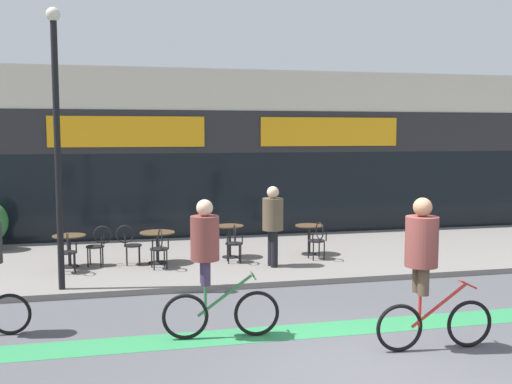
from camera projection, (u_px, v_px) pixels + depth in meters
name	position (u px, v px, depth m)	size (l,w,h in m)	color
ground_plane	(378.00, 375.00, 7.64)	(120.00, 120.00, 0.00)	#4C4C51
sidewalk_slab	(254.00, 257.00, 14.67)	(40.00, 5.50, 0.12)	slate
storefront_facade	(221.00, 153.00, 19.01)	(40.00, 4.06, 4.89)	beige
bike_lane_stripe	(329.00, 329.00, 9.42)	(36.00, 0.70, 0.01)	#2D844C
bistro_table_0	(69.00, 244.00, 13.23)	(0.72, 0.72, 0.71)	black
bistro_table_1	(157.00, 241.00, 13.61)	(0.79, 0.79, 0.72)	black
bistro_table_2	(230.00, 235.00, 14.25)	(0.66, 0.66, 0.77)	black
bistro_table_3	(309.00, 234.00, 14.60)	(0.68, 0.68, 0.72)	black
cafe_chair_0_near	(67.00, 249.00, 12.62)	(0.45, 0.60, 0.90)	black
cafe_chair_0_side	(98.00, 243.00, 13.36)	(0.60, 0.45, 0.90)	black
cafe_chair_1_near	(160.00, 246.00, 13.01)	(0.45, 0.60, 0.90)	black
cafe_chair_1_side	(129.00, 242.00, 13.47)	(0.58, 0.41, 0.90)	black
cafe_chair_2_near	(234.00, 241.00, 13.64)	(0.43, 0.59, 0.90)	black
cafe_chair_3_near	(318.00, 238.00, 14.00)	(0.44, 0.59, 0.90)	black
lamp_post	(57.00, 130.00, 11.10)	(0.26, 0.26, 5.25)	black
cyclist_0	(209.00, 259.00, 8.90)	(1.78, 0.52, 2.11)	black
cyclist_2	(425.00, 261.00, 8.40)	(1.76, 0.52, 2.19)	black
pedestrian_near_end	(273.00, 219.00, 13.24)	(0.52, 0.52, 1.79)	black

